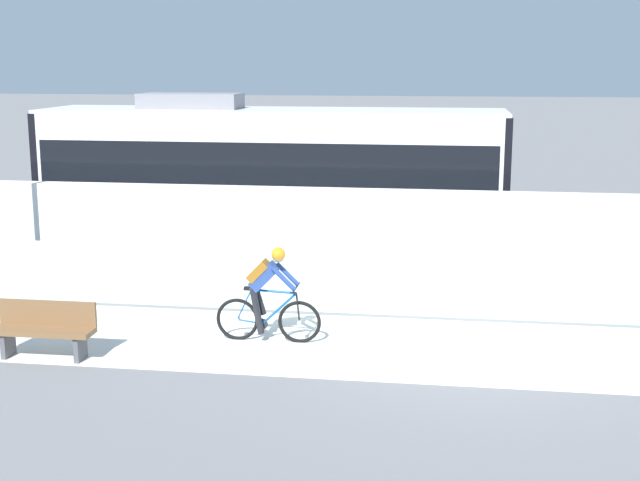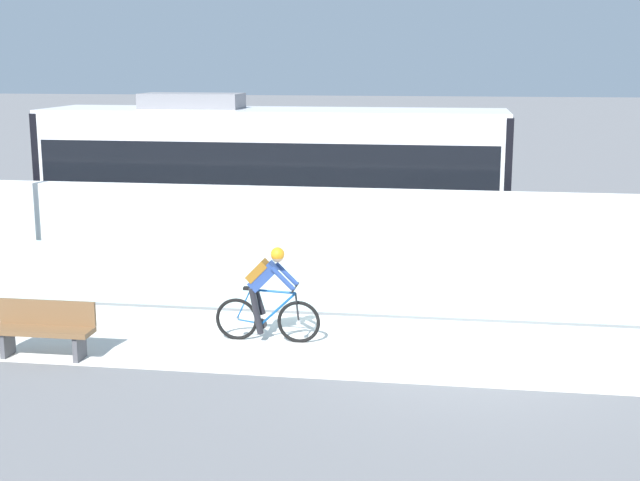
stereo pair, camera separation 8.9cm
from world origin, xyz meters
name	(u,v)px [view 2 (the right image)]	position (x,y,z in m)	size (l,w,h in m)	color
ground_plane	(465,351)	(0.00, 0.00, 0.00)	(200.00, 200.00, 0.00)	slate
bike_path_deck	(465,351)	(0.00, 0.00, 0.01)	(32.00, 3.20, 0.01)	silver
glass_parapet	(465,286)	(0.00, 1.85, 0.59)	(32.00, 0.05, 1.18)	silver
concrete_barrier_wall	(465,243)	(0.00, 3.65, 1.03)	(32.00, 0.36, 2.05)	silver
tram_rail_near	(462,264)	(0.00, 6.13, 0.00)	(32.00, 0.08, 0.01)	#595654
tram_rail_far	(462,251)	(0.00, 7.57, 0.00)	(32.00, 0.08, 0.01)	#595654
tram	(273,174)	(-4.56, 6.85, 1.89)	(11.06, 2.54, 3.81)	silver
cyclist_on_bike	(267,295)	(-3.26, 0.00, 0.80)	(1.77, 0.58, 1.61)	black
bench	(44,328)	(-6.56, -1.29, 0.48)	(1.60, 0.45, 0.89)	brown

